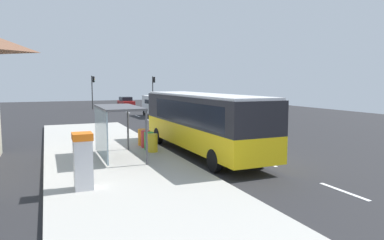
# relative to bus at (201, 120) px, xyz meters

# --- Properties ---
(ground_plane) EXTENTS (56.00, 92.00, 0.04)m
(ground_plane) POSITION_rel_bus_xyz_m (1.71, 12.09, -1.86)
(ground_plane) COLOR #262628
(sidewalk_platform) EXTENTS (6.20, 30.00, 0.18)m
(sidewalk_platform) POSITION_rel_bus_xyz_m (-4.69, 0.09, -1.75)
(sidewalk_platform) COLOR #ADAAA3
(sidewalk_platform) RESTS_ON ground
(lane_stripe_seg_0) EXTENTS (0.16, 2.20, 0.01)m
(lane_stripe_seg_0) POSITION_rel_bus_xyz_m (1.96, -7.91, -1.84)
(lane_stripe_seg_0) COLOR silver
(lane_stripe_seg_0) RESTS_ON ground
(lane_stripe_seg_1) EXTENTS (0.16, 2.20, 0.01)m
(lane_stripe_seg_1) POSITION_rel_bus_xyz_m (1.96, -2.91, -1.84)
(lane_stripe_seg_1) COLOR silver
(lane_stripe_seg_1) RESTS_ON ground
(lane_stripe_seg_2) EXTENTS (0.16, 2.20, 0.01)m
(lane_stripe_seg_2) POSITION_rel_bus_xyz_m (1.96, 2.09, -1.84)
(lane_stripe_seg_2) COLOR silver
(lane_stripe_seg_2) RESTS_ON ground
(lane_stripe_seg_3) EXTENTS (0.16, 2.20, 0.01)m
(lane_stripe_seg_3) POSITION_rel_bus_xyz_m (1.96, 7.09, -1.84)
(lane_stripe_seg_3) COLOR silver
(lane_stripe_seg_3) RESTS_ON ground
(lane_stripe_seg_4) EXTENTS (0.16, 2.20, 0.01)m
(lane_stripe_seg_4) POSITION_rel_bus_xyz_m (1.96, 12.09, -1.84)
(lane_stripe_seg_4) COLOR silver
(lane_stripe_seg_4) RESTS_ON ground
(lane_stripe_seg_5) EXTENTS (0.16, 2.20, 0.01)m
(lane_stripe_seg_5) POSITION_rel_bus_xyz_m (1.96, 17.09, -1.84)
(lane_stripe_seg_5) COLOR silver
(lane_stripe_seg_5) RESTS_ON ground
(lane_stripe_seg_6) EXTENTS (0.16, 2.20, 0.01)m
(lane_stripe_seg_6) POSITION_rel_bus_xyz_m (1.96, 22.09, -1.84)
(lane_stripe_seg_6) COLOR silver
(lane_stripe_seg_6) RESTS_ON ground
(lane_stripe_seg_7) EXTENTS (0.16, 2.20, 0.01)m
(lane_stripe_seg_7) POSITION_rel_bus_xyz_m (1.96, 27.09, -1.84)
(lane_stripe_seg_7) COLOR silver
(lane_stripe_seg_7) RESTS_ON ground
(bus) EXTENTS (2.71, 11.05, 3.21)m
(bus) POSITION_rel_bus_xyz_m (0.00, 0.00, 0.00)
(bus) COLOR yellow
(bus) RESTS_ON ground
(white_van) EXTENTS (2.25, 5.29, 2.30)m
(white_van) POSITION_rel_bus_xyz_m (3.91, 20.61, -0.50)
(white_van) COLOR white
(white_van) RESTS_ON ground
(sedan_near) EXTENTS (1.97, 4.46, 1.52)m
(sedan_near) POSITION_rel_bus_xyz_m (4.01, 37.87, -1.05)
(sedan_near) COLOR #A51919
(sedan_near) RESTS_ON ground
(ticket_machine) EXTENTS (0.66, 0.76, 1.94)m
(ticket_machine) POSITION_rel_bus_xyz_m (-6.49, -4.64, -0.67)
(ticket_machine) COLOR silver
(ticket_machine) RESTS_ON sidewalk_platform
(recycling_bin_yellow) EXTENTS (0.52, 0.52, 0.95)m
(recycling_bin_yellow) POSITION_rel_bus_xyz_m (-2.49, 0.67, -1.19)
(recycling_bin_yellow) COLOR yellow
(recycling_bin_yellow) RESTS_ON sidewalk_platform
(recycling_bin_green) EXTENTS (0.52, 0.52, 0.95)m
(recycling_bin_green) POSITION_rel_bus_xyz_m (-2.49, 1.37, -1.19)
(recycling_bin_green) COLOR green
(recycling_bin_green) RESTS_ON sidewalk_platform
(recycling_bin_red) EXTENTS (0.52, 0.52, 0.95)m
(recycling_bin_red) POSITION_rel_bus_xyz_m (-2.49, 2.07, -1.19)
(recycling_bin_red) COLOR red
(recycling_bin_red) RESTS_ON sidewalk_platform
(recycling_bin_orange) EXTENTS (0.52, 0.52, 0.95)m
(recycling_bin_orange) POSITION_rel_bus_xyz_m (-2.49, 2.77, -1.19)
(recycling_bin_orange) COLOR orange
(recycling_bin_orange) RESTS_ON sidewalk_platform
(traffic_light_near_side) EXTENTS (0.49, 0.28, 4.66)m
(traffic_light_near_side) POSITION_rel_bus_xyz_m (7.22, 33.49, 1.28)
(traffic_light_near_side) COLOR #2D2D2D
(traffic_light_near_side) RESTS_ON ground
(traffic_light_far_side) EXTENTS (0.49, 0.28, 4.70)m
(traffic_light_far_side) POSITION_rel_bus_xyz_m (-1.38, 34.29, 1.30)
(traffic_light_far_side) COLOR #2D2D2D
(traffic_light_far_side) RESTS_ON ground
(bus_shelter) EXTENTS (1.80, 4.00, 2.50)m
(bus_shelter) POSITION_rel_bus_xyz_m (-4.70, -0.10, 0.25)
(bus_shelter) COLOR #4C4C51
(bus_shelter) RESTS_ON sidewalk_platform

